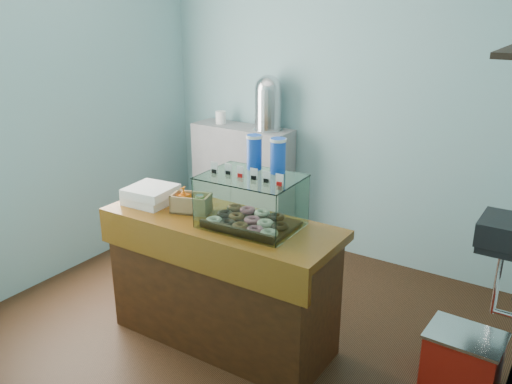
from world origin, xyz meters
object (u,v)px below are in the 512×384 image
Objects in this scene: counter at (221,280)px; display_case at (254,198)px; red_cooler at (462,361)px; coffee_urn at (268,101)px.

counter is 2.63× the size of display_case.
red_cooler is (1.29, 0.31, -0.88)m from display_case.
coffee_urn is 1.13× the size of red_cooler.
display_case is 1.21× the size of coffee_urn.
counter is 1.93m from coffee_urn.
red_cooler is at bearing -29.72° from coffee_urn.
red_cooler is (2.13, -1.22, -1.17)m from coffee_urn.
counter reaches higher than red_cooler.
counter is at bearing -167.94° from display_case.
coffee_urn is at bearing 116.82° from display_case.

